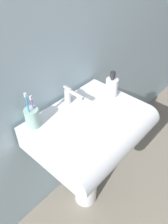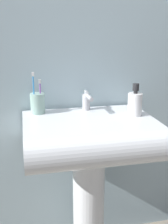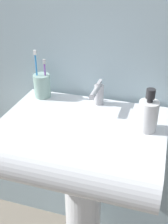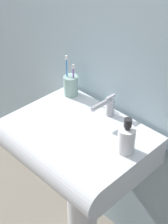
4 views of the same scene
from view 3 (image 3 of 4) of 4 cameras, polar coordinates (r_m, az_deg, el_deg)
name	(u,v)px [view 3 (image 3 of 4)]	position (r m, az deg, el deg)	size (l,w,h in m)	color
wall_back	(102,17)	(1.19, 3.61, 18.68)	(5.00, 0.05, 2.40)	#9EB7C1
sink_pedestal	(83,211)	(1.41, -0.17, -19.54)	(0.17, 0.17, 0.71)	white
sink_basin	(79,144)	(1.08, -1.05, -6.59)	(0.63, 0.49, 0.14)	white
faucet	(98,93)	(1.17, 2.87, 3.84)	(0.04, 0.15, 0.10)	#B7B7BC
toothbrush_cup	(42,85)	(1.26, -8.50, 5.37)	(0.07, 0.07, 0.22)	#99BFB2
soap_bottle	(148,115)	(1.03, 12.86, -0.53)	(0.07, 0.07, 0.16)	white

